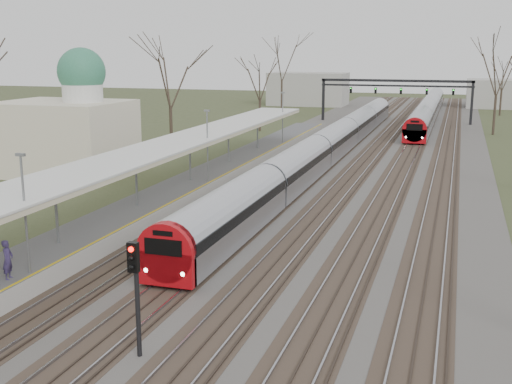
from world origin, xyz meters
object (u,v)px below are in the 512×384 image
train_near (333,141)px  signal_post (136,282)px  passenger (8,260)px  train_far (428,109)px

train_near → signal_post: 43.12m
signal_post → train_near: bearing=92.3°
train_near → passenger: (-5.55, -40.20, 0.35)m
passenger → signal_post: 7.90m
train_far → signal_post: 82.55m
train_far → signal_post: bearing=-93.6°
train_far → passenger: train_far is taller
train_near → signal_post: signal_post is taller
passenger → signal_post: size_ratio=0.40×
train_near → passenger: size_ratio=45.56×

